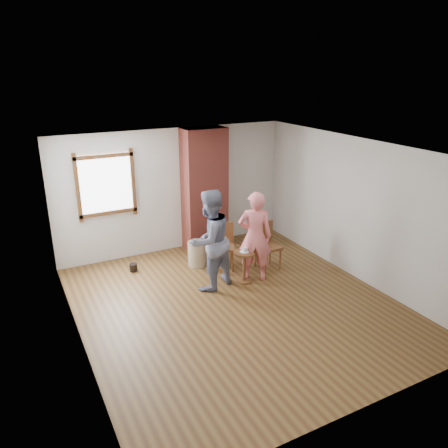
# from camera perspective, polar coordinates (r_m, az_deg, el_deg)

# --- Properties ---
(ground) EXTENTS (5.50, 5.50, 0.00)m
(ground) POSITION_cam_1_polar(r_m,az_deg,el_deg) (7.47, 1.61, -10.44)
(ground) COLOR brown
(ground) RESTS_ON ground
(room_shell) EXTENTS (5.04, 5.52, 2.62)m
(room_shell) POSITION_cam_1_polar(r_m,az_deg,el_deg) (7.22, -0.98, 4.14)
(room_shell) COLOR silver
(room_shell) RESTS_ON ground
(brick_chimney) EXTENTS (0.90, 0.50, 2.60)m
(brick_chimney) POSITION_cam_1_polar(r_m,az_deg,el_deg) (9.28, -2.57, 4.49)
(brick_chimney) COLOR #B04A3E
(brick_chimney) RESTS_ON ground
(stoneware_crock) EXTENTS (0.40, 0.40, 0.49)m
(stoneware_crock) POSITION_cam_1_polar(r_m,az_deg,el_deg) (8.75, -3.50, -3.88)
(stoneware_crock) COLOR tan
(stoneware_crock) RESTS_ON ground
(dark_pot) EXTENTS (0.20, 0.20, 0.15)m
(dark_pot) POSITION_cam_1_polar(r_m,az_deg,el_deg) (8.73, -11.74, -5.57)
(dark_pot) COLOR black
(dark_pot) RESTS_ON ground
(dining_chair_left) EXTENTS (0.56, 0.56, 0.90)m
(dining_chair_left) POSITION_cam_1_polar(r_m,az_deg,el_deg) (8.54, -0.11, -2.54)
(dining_chair_left) COLOR brown
(dining_chair_left) RESTS_ON ground
(dining_chair_right) EXTENTS (0.44, 0.44, 0.92)m
(dining_chair_right) POSITION_cam_1_polar(r_m,az_deg,el_deg) (8.58, 5.51, -2.46)
(dining_chair_right) COLOR brown
(dining_chair_right) RESTS_ON ground
(side_table) EXTENTS (0.40, 0.40, 0.60)m
(side_table) POSITION_cam_1_polar(r_m,az_deg,el_deg) (8.02, 2.68, -4.93)
(side_table) COLOR brown
(side_table) RESTS_ON ground
(cake_plate) EXTENTS (0.18, 0.18, 0.01)m
(cake_plate) POSITION_cam_1_polar(r_m,az_deg,el_deg) (7.94, 2.70, -3.62)
(cake_plate) COLOR white
(cake_plate) RESTS_ON side_table
(cake_slice) EXTENTS (0.08, 0.07, 0.06)m
(cake_slice) POSITION_cam_1_polar(r_m,az_deg,el_deg) (7.93, 2.77, -3.38)
(cake_slice) COLOR white
(cake_slice) RESTS_ON cake_plate
(man) EXTENTS (1.07, 0.95, 1.82)m
(man) POSITION_cam_1_polar(r_m,az_deg,el_deg) (7.62, -1.88, -2.15)
(man) COLOR #151939
(man) RESTS_ON ground
(person_pink) EXTENTS (0.74, 0.66, 1.70)m
(person_pink) POSITION_cam_1_polar(r_m,az_deg,el_deg) (7.97, 4.06, -1.63)
(person_pink) COLOR #F2797C
(person_pink) RESTS_ON ground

